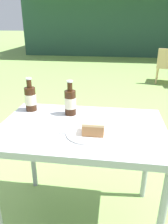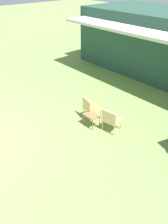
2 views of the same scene
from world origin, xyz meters
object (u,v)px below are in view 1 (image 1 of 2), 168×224
cake_on_plate (91,130)px  cola_bottle_far (30,98)px  patio_table (82,137)px  cola_bottle_near (70,102)px

cake_on_plate → cola_bottle_far: size_ratio=1.05×
patio_table → cake_on_plate: 0.16m
cola_bottle_near → cola_bottle_far: 0.29m
cake_on_plate → patio_table: bearing=125.7°
cola_bottle_far → cola_bottle_near: bearing=-6.2°
patio_table → cake_on_plate: cake_on_plate is taller
patio_table → cola_bottle_near: 0.26m
cake_on_plate → cola_bottle_far: 0.54m
patio_table → cola_bottle_far: (-0.39, 0.20, 0.16)m
cola_bottle_near → cola_bottle_far: (-0.29, 0.03, 0.00)m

